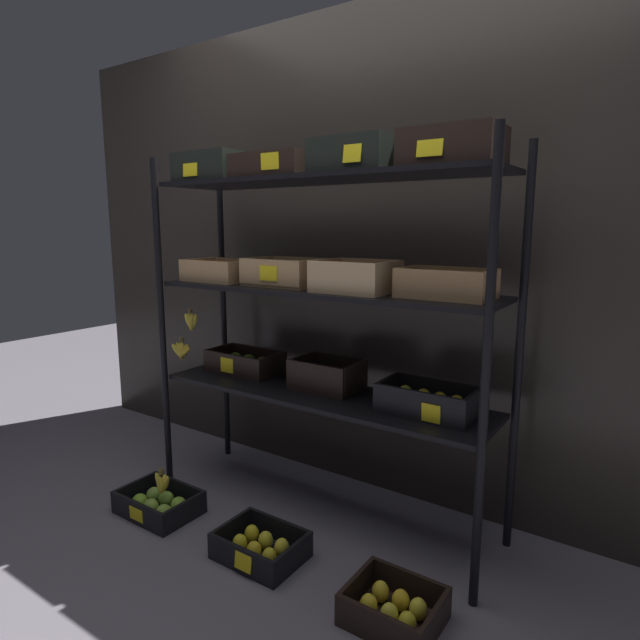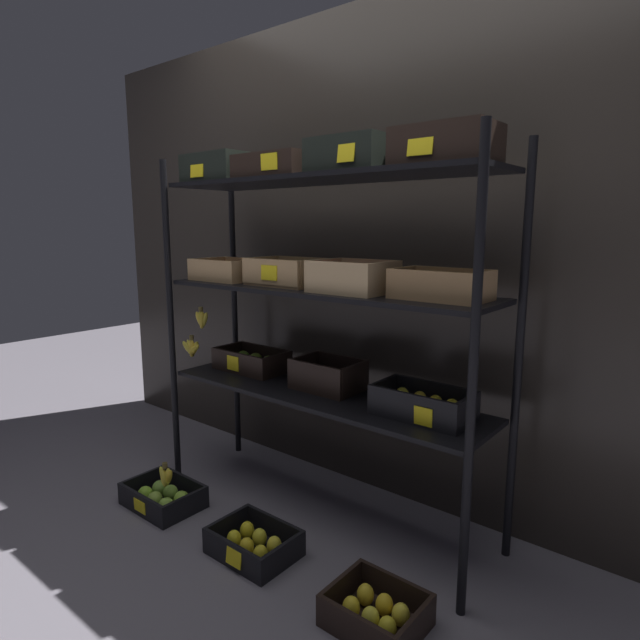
# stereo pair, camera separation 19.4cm
# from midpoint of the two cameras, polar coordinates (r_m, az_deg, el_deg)

# --- Properties ---
(ground_plane) EXTENTS (10.00, 10.00, 0.00)m
(ground_plane) POSITION_cam_midpoint_polar(r_m,az_deg,el_deg) (2.63, -2.24, -19.78)
(ground_plane) COLOR slate
(storefront_wall) EXTENTS (3.99, 0.12, 2.32)m
(storefront_wall) POSITION_cam_midpoint_polar(r_m,az_deg,el_deg) (2.63, 2.99, 6.74)
(storefront_wall) COLOR #2D2823
(storefront_wall) RESTS_ON ground_plane
(display_rack) EXTENTS (1.72, 0.46, 1.65)m
(display_rack) POSITION_cam_midpoint_polar(r_m,az_deg,el_deg) (2.30, -2.63, 3.89)
(display_rack) COLOR black
(display_rack) RESTS_ON ground_plane
(crate_ground_apple_green) EXTENTS (0.36, 0.26, 0.11)m
(crate_ground_apple_green) POSITION_cam_midpoint_polar(r_m,az_deg,el_deg) (2.72, -19.02, -18.25)
(crate_ground_apple_green) COLOR black
(crate_ground_apple_green) RESTS_ON ground_plane
(crate_ground_lemon) EXTENTS (0.34, 0.26, 0.11)m
(crate_ground_lemon) POSITION_cam_midpoint_polar(r_m,az_deg,el_deg) (2.33, -9.01, -23.04)
(crate_ground_lemon) COLOR black
(crate_ground_lemon) RESTS_ON ground_plane
(crate_ground_center_lemon) EXTENTS (0.31, 0.26, 0.11)m
(crate_ground_center_lemon) POSITION_cam_midpoint_polar(r_m,az_deg,el_deg) (2.03, 4.86, -28.62)
(crate_ground_center_lemon) COLOR black
(crate_ground_center_lemon) RESTS_ON ground_plane
(banana_bunch_loose) EXTENTS (0.10, 0.04, 0.12)m
(banana_bunch_loose) POSITION_cam_midpoint_polar(r_m,az_deg,el_deg) (2.65, -18.74, -16.28)
(banana_bunch_loose) COLOR brown
(banana_bunch_loose) RESTS_ON crate_ground_apple_green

